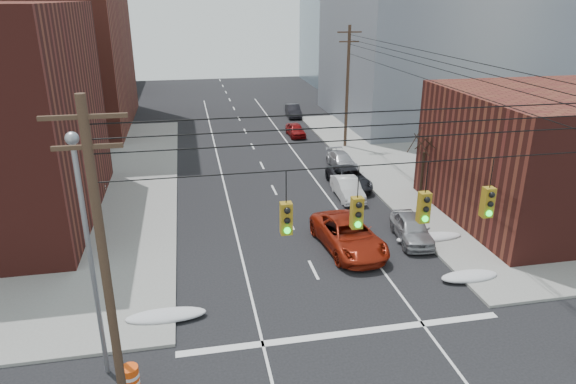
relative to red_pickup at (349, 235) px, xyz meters
name	(u,v)px	position (x,y,z in m)	size (l,w,h in m)	color
sidewalk_ne	(569,157)	(24.52, 13.06, -0.77)	(40.00, 40.00, 0.15)	gray
building_brick_far	(45,49)	(-28.48, 60.06, 5.16)	(22.00, 18.00, 12.00)	#511D18
building_office	(442,4)	(19.52, 30.06, 11.66)	(22.00, 20.00, 25.00)	gray
building_glass	(374,12)	(21.52, 56.06, 10.16)	(20.00, 18.00, 22.00)	gray
utility_pole_left	(106,275)	(-10.98, -10.94, 4.94)	(2.20, 0.28, 11.00)	#473323
utility_pole_far	(347,85)	(6.02, 20.06, 4.94)	(2.20, 0.28, 11.00)	#473323
traffic_signals	(391,208)	(-2.38, -10.97, 6.32)	(17.00, 0.42, 2.02)	black
street_light	(88,240)	(-11.98, -7.94, 4.70)	(0.44, 0.44, 9.32)	gray
bare_tree	(423,169)	(7.11, 6.06, 1.48)	(2.09, 2.20, 4.93)	black
snow_nw	(166,316)	(-9.88, -4.94, -0.63)	(3.50, 1.08, 0.42)	silver
snow_ne	(469,276)	(4.92, -4.44, -0.63)	(3.00, 1.08, 0.42)	silver
snow_east_far	(429,237)	(4.92, 0.06, -0.63)	(4.00, 1.08, 0.42)	silver
red_pickup	(349,235)	(0.00, 0.00, 0.00)	(2.80, 6.08, 1.69)	maroon
parked_car_a	(412,228)	(3.92, 0.35, -0.10)	(1.77, 4.40, 1.50)	#9D9DA2
parked_car_b	(348,188)	(2.32, 7.54, -0.14)	(1.49, 4.28, 1.41)	silver
parked_car_c	(349,178)	(3.08, 9.63, -0.14)	(2.34, 5.07, 1.41)	black
parked_car_d	(342,160)	(3.92, 14.27, -0.23)	(1.72, 4.22, 1.23)	#BABABF
parked_car_e	(296,130)	(2.32, 25.02, -0.20)	(1.53, 3.80, 1.30)	maroon
parked_car_f	(293,111)	(3.92, 33.89, -0.14)	(1.50, 4.30, 1.42)	black
lot_car_a	(71,186)	(-16.73, 11.47, 0.02)	(1.51, 4.33, 1.43)	silver
lot_car_b	(73,171)	(-17.25, 15.02, 0.00)	(2.31, 5.01, 1.39)	#B3B3B8
lot_car_d	(5,201)	(-20.41, 9.27, 0.00)	(1.65, 4.10, 1.40)	#A6A6AA
construction_barrel	(131,380)	(-10.98, -9.26, -0.27)	(0.65, 0.65, 1.12)	#ED480C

